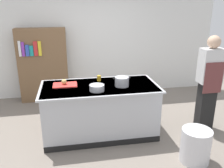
{
  "coord_description": "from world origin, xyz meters",
  "views": [
    {
      "loc": [
        -0.48,
        -3.77,
        2.23
      ],
      "look_at": [
        0.25,
        0.2,
        0.85
      ],
      "focal_mm": 38.36,
      "sensor_mm": 36.0,
      "label": 1
    }
  ],
  "objects_px": {
    "mixing_bowl": "(97,88)",
    "person_chef": "(209,82)",
    "bookshelf": "(43,65)",
    "onion": "(64,82)",
    "stock_pot": "(122,82)",
    "juice_cup": "(99,78)",
    "trash_bin": "(195,146)"
  },
  "relations": [
    {
      "from": "person_chef",
      "to": "bookshelf",
      "type": "bearing_deg",
      "value": 54.34
    },
    {
      "from": "mixing_bowl",
      "to": "person_chef",
      "type": "bearing_deg",
      "value": 1.49
    },
    {
      "from": "stock_pot",
      "to": "bookshelf",
      "type": "relative_size",
      "value": 0.17
    },
    {
      "from": "juice_cup",
      "to": "bookshelf",
      "type": "height_order",
      "value": "bookshelf"
    },
    {
      "from": "person_chef",
      "to": "onion",
      "type": "bearing_deg",
      "value": 80.82
    },
    {
      "from": "onion",
      "to": "trash_bin",
      "type": "xyz_separation_m",
      "value": [
        1.85,
        -1.17,
        -0.71
      ]
    },
    {
      "from": "person_chef",
      "to": "bookshelf",
      "type": "xyz_separation_m",
      "value": [
        -2.98,
        1.97,
        -0.06
      ]
    },
    {
      "from": "mixing_bowl",
      "to": "trash_bin",
      "type": "xyz_separation_m",
      "value": [
        1.33,
        -0.81,
        -0.7
      ]
    },
    {
      "from": "onion",
      "to": "juice_cup",
      "type": "height_order",
      "value": "onion"
    },
    {
      "from": "juice_cup",
      "to": "bookshelf",
      "type": "distance_m",
      "value": 1.89
    },
    {
      "from": "mixing_bowl",
      "to": "person_chef",
      "type": "distance_m",
      "value": 1.98
    },
    {
      "from": "juice_cup",
      "to": "person_chef",
      "type": "xyz_separation_m",
      "value": [
        1.88,
        -0.44,
        -0.04
      ]
    },
    {
      "from": "mixing_bowl",
      "to": "bookshelf",
      "type": "distance_m",
      "value": 2.26
    },
    {
      "from": "juice_cup",
      "to": "trash_bin",
      "type": "height_order",
      "value": "juice_cup"
    },
    {
      "from": "stock_pot",
      "to": "person_chef",
      "type": "bearing_deg",
      "value": -3.45
    },
    {
      "from": "stock_pot",
      "to": "mixing_bowl",
      "type": "relative_size",
      "value": 1.25
    },
    {
      "from": "mixing_bowl",
      "to": "bookshelf",
      "type": "relative_size",
      "value": 0.14
    },
    {
      "from": "trash_bin",
      "to": "bookshelf",
      "type": "distance_m",
      "value": 3.72
    },
    {
      "from": "onion",
      "to": "juice_cup",
      "type": "relative_size",
      "value": 0.9
    },
    {
      "from": "juice_cup",
      "to": "onion",
      "type": "bearing_deg",
      "value": -167.29
    },
    {
      "from": "onion",
      "to": "mixing_bowl",
      "type": "relative_size",
      "value": 0.38
    },
    {
      "from": "stock_pot",
      "to": "bookshelf",
      "type": "distance_m",
      "value": 2.37
    },
    {
      "from": "onion",
      "to": "person_chef",
      "type": "bearing_deg",
      "value": -6.99
    },
    {
      "from": "juice_cup",
      "to": "person_chef",
      "type": "height_order",
      "value": "person_chef"
    },
    {
      "from": "bookshelf",
      "to": "onion",
      "type": "bearing_deg",
      "value": -73.57
    },
    {
      "from": "onion",
      "to": "trash_bin",
      "type": "bearing_deg",
      "value": -32.33
    },
    {
      "from": "bookshelf",
      "to": "juice_cup",
      "type": "bearing_deg",
      "value": -54.2
    },
    {
      "from": "stock_pot",
      "to": "juice_cup",
      "type": "distance_m",
      "value": 0.49
    },
    {
      "from": "onion",
      "to": "person_chef",
      "type": "distance_m",
      "value": 2.51
    },
    {
      "from": "mixing_bowl",
      "to": "trash_bin",
      "type": "height_order",
      "value": "mixing_bowl"
    },
    {
      "from": "stock_pot",
      "to": "person_chef",
      "type": "height_order",
      "value": "person_chef"
    },
    {
      "from": "mixing_bowl",
      "to": "person_chef",
      "type": "height_order",
      "value": "person_chef"
    }
  ]
}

